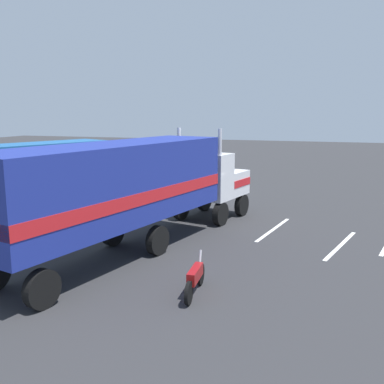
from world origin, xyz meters
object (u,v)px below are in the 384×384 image
person_bystander (108,209)px  motorcycle (195,278)px  parked_bus (21,167)px  semi_truck (135,185)px

person_bystander → motorcycle: bearing=-133.3°
person_bystander → motorcycle: size_ratio=0.77×
motorcycle → parked_bus: bearing=55.9°
person_bystander → parked_bus: size_ratio=0.15×
semi_truck → motorcycle: size_ratio=6.79×
semi_truck → person_bystander: 3.90m
semi_truck → parked_bus: 11.79m
person_bystander → motorcycle: person_bystander is taller
semi_truck → person_bystander: semi_truck is taller
motorcycle → person_bystander: bearing=46.7°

